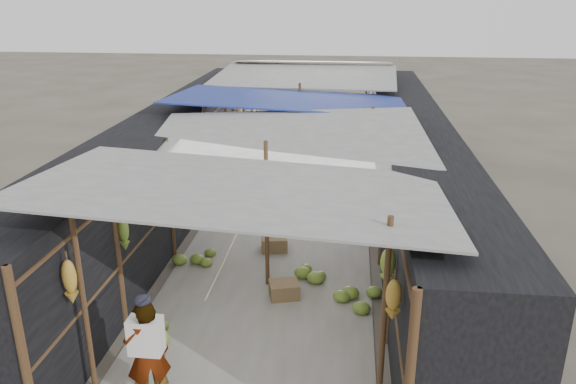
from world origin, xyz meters
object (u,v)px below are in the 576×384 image
at_px(black_basin, 340,155).
at_px(shopper_blue, 296,149).
at_px(vendor_elderly, 148,354).
at_px(vendor_seated, 359,200).
at_px(crate_near, 274,244).

xyz_separation_m(black_basin, shopper_blue, (-1.13, -2.35, 0.79)).
relative_size(black_basin, shopper_blue, 0.36).
relative_size(vendor_elderly, vendor_seated, 1.57).
distance_m(crate_near, shopper_blue, 4.44).
distance_m(black_basin, vendor_elderly, 11.43).
bearing_deg(black_basin, crate_near, -99.55).
height_order(black_basin, vendor_seated, vendor_seated).
relative_size(black_basin, vendor_seated, 0.70).
bearing_deg(crate_near, shopper_blue, 79.05).
height_order(crate_near, black_basin, crate_near).
bearing_deg(vendor_seated, crate_near, -41.58).
xyz_separation_m(crate_near, vendor_seated, (1.66, 1.80, 0.32)).
bearing_deg(black_basin, vendor_seated, -83.89).
xyz_separation_m(crate_near, vendor_elderly, (-0.93, -4.50, 0.58)).
bearing_deg(vendor_elderly, black_basin, -126.92).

